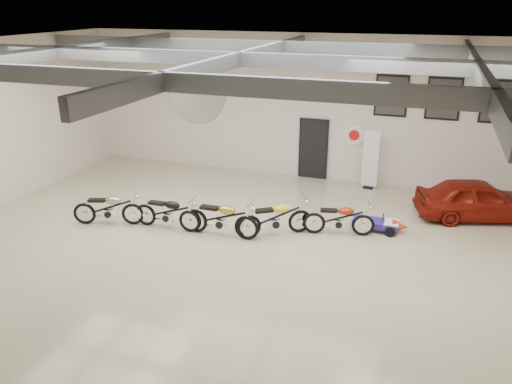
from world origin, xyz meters
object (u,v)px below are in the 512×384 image
(banner_stand, at_px, (370,161))
(go_kart, at_px, (380,222))
(motorcycle_red, at_px, (339,218))
(vintage_car, at_px, (478,199))
(motorcycle_yellow, at_px, (275,217))
(motorcycle_gold, at_px, (221,217))
(motorcycle_black, at_px, (167,212))
(motorcycle_silver, at_px, (108,208))

(banner_stand, relative_size, go_kart, 1.28)
(motorcycle_red, bearing_deg, vintage_car, 20.54)
(motorcycle_yellow, bearing_deg, motorcycle_gold, 166.76)
(motorcycle_black, bearing_deg, banner_stand, 45.72)
(motorcycle_black, bearing_deg, motorcycle_yellow, 10.53)
(motorcycle_silver, height_order, motorcycle_red, motorcycle_silver)
(banner_stand, distance_m, motorcycle_black, 7.09)
(banner_stand, bearing_deg, go_kart, -71.98)
(vintage_car, bearing_deg, go_kart, 107.69)
(go_kart, bearing_deg, motorcycle_gold, -156.58)
(motorcycle_yellow, distance_m, vintage_car, 6.05)
(vintage_car, bearing_deg, motorcycle_black, 96.19)
(motorcycle_silver, bearing_deg, motorcycle_yellow, -7.27)
(banner_stand, height_order, motorcycle_black, banner_stand)
(motorcycle_black, distance_m, go_kart, 5.93)
(banner_stand, relative_size, motorcycle_silver, 1.00)
(motorcycle_silver, height_order, go_kart, motorcycle_silver)
(motorcycle_black, height_order, motorcycle_yellow, motorcycle_yellow)
(motorcycle_red, bearing_deg, motorcycle_gold, -172.66)
(motorcycle_gold, relative_size, motorcycle_yellow, 1.03)
(motorcycle_yellow, relative_size, go_kart, 1.33)
(banner_stand, height_order, motorcycle_silver, banner_stand)
(motorcycle_yellow, bearing_deg, vintage_car, -3.66)
(motorcycle_silver, relative_size, motorcycle_red, 1.05)
(banner_stand, bearing_deg, vintage_car, -19.09)
(motorcycle_gold, height_order, motorcycle_yellow, motorcycle_gold)
(motorcycle_black, bearing_deg, motorcycle_gold, 1.80)
(motorcycle_red, distance_m, vintage_car, 4.34)
(banner_stand, xyz_separation_m, go_kart, (0.74, -3.30, -0.71))
(motorcycle_black, height_order, go_kart, motorcycle_black)
(go_kart, distance_m, vintage_car, 3.14)
(motorcycle_black, bearing_deg, go_kart, 17.25)
(vintage_car, bearing_deg, motorcycle_silver, 93.94)
(vintage_car, bearing_deg, motorcycle_yellow, 102.52)
(motorcycle_silver, xyz_separation_m, go_kart, (7.35, 2.09, -0.24))
(motorcycle_silver, height_order, vintage_car, vintage_car)
(motorcycle_red, bearing_deg, go_kart, 16.85)
(motorcycle_red, relative_size, vintage_car, 0.54)
(motorcycle_yellow, xyz_separation_m, motorcycle_red, (1.62, 0.61, -0.04))
(motorcycle_red, bearing_deg, motorcycle_silver, 180.00)
(motorcycle_gold, height_order, go_kart, motorcycle_gold)
(banner_stand, bearing_deg, motorcycle_black, -128.45)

